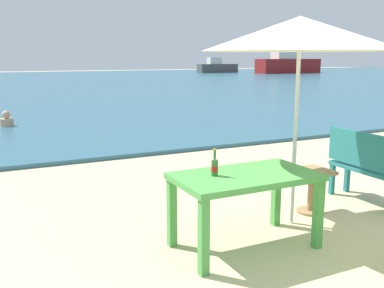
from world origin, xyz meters
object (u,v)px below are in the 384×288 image
(swimmer_person, at_px, (6,120))
(boat_ferry, at_px, (217,67))
(beer_bottle_amber, at_px, (215,166))
(bench_teal_center, at_px, (369,164))
(boat_cargo_ship, at_px, (287,64))
(picnic_table_green, at_px, (245,185))
(side_table_wood, at_px, (311,185))
(patio_umbrella, at_px, (300,34))

(swimmer_person, xyz_separation_m, boat_ferry, (25.06, 33.00, 0.47))
(beer_bottle_amber, bearing_deg, bench_teal_center, 7.24)
(swimmer_person, relative_size, boat_cargo_ship, 0.05)
(beer_bottle_amber, relative_size, bench_teal_center, 0.22)
(picnic_table_green, distance_m, side_table_wood, 1.39)
(side_table_wood, relative_size, swimmer_person, 1.32)
(beer_bottle_amber, distance_m, boat_ferry, 48.22)
(beer_bottle_amber, distance_m, side_table_wood, 1.71)
(patio_umbrella, distance_m, bench_teal_center, 2.02)
(picnic_table_green, bearing_deg, boat_ferry, 60.82)
(bench_teal_center, relative_size, boat_cargo_ship, 0.16)
(beer_bottle_amber, relative_size, boat_cargo_ship, 0.03)
(boat_cargo_ship, relative_size, boat_ferry, 1.60)
(boat_ferry, bearing_deg, side_table_wood, -118.11)
(swimmer_person, height_order, boat_cargo_ship, boat_cargo_ship)
(patio_umbrella, bearing_deg, boat_cargo_ship, 51.78)
(boat_ferry, bearing_deg, bench_teal_center, -117.14)
(picnic_table_green, relative_size, swimmer_person, 3.41)
(beer_bottle_amber, xyz_separation_m, boat_cargo_ship, (30.05, 36.93, 0.23))
(beer_bottle_amber, bearing_deg, picnic_table_green, -12.45)
(picnic_table_green, xyz_separation_m, swimmer_person, (-1.60, 9.01, -0.41))
(side_table_wood, distance_m, swimmer_person, 9.00)
(bench_teal_center, xyz_separation_m, boat_cargo_ship, (27.64, 36.62, 0.54))
(side_table_wood, bearing_deg, bench_teal_center, -7.27)
(patio_umbrella, distance_m, boat_ferry, 47.47)
(picnic_table_green, height_order, boat_ferry, boat_ferry)
(picnic_table_green, height_order, boat_cargo_ship, boat_cargo_ship)
(picnic_table_green, height_order, beer_bottle_amber, beer_bottle_amber)
(picnic_table_green, height_order, patio_umbrella, patio_umbrella)
(boat_cargo_ship, bearing_deg, patio_umbrella, -128.22)
(picnic_table_green, relative_size, patio_umbrella, 0.61)
(bench_teal_center, bearing_deg, boat_ferry, 62.86)
(bench_teal_center, bearing_deg, boat_cargo_ship, 52.96)
(bench_teal_center, bearing_deg, picnic_table_green, -169.91)
(patio_umbrella, bearing_deg, picnic_table_green, -160.25)
(beer_bottle_amber, height_order, boat_ferry, boat_ferry)
(patio_umbrella, bearing_deg, swimmer_person, 105.66)
(boat_cargo_ship, bearing_deg, picnic_table_green, -128.80)
(picnic_table_green, distance_m, boat_cargo_ship, 47.47)
(boat_ferry, bearing_deg, patio_umbrella, -118.47)
(boat_cargo_ship, distance_m, boat_ferry, 8.05)
(patio_umbrella, xyz_separation_m, bench_teal_center, (1.27, 0.07, -1.58))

